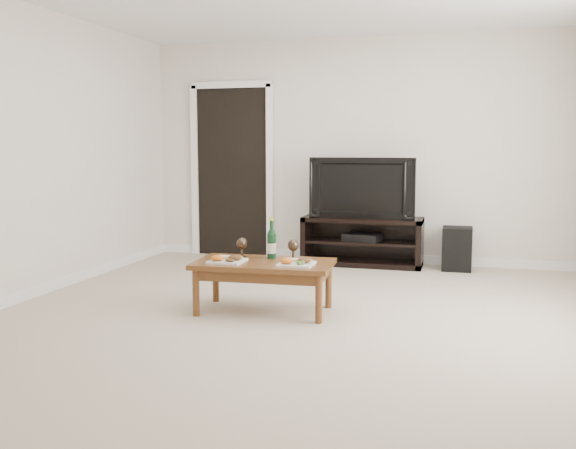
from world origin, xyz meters
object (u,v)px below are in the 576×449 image
Objects in this scene: subwoofer at (457,249)px; television at (363,187)px; media_console at (362,241)px; coffee_table at (264,287)px.

television is at bearing 179.46° from subwoofer.
media_console reaches higher than coffee_table.
media_console is 1.21× the size of coffee_table.
subwoofer is at bearing 56.39° from coffee_table.
media_console is at bearing 78.75° from coffee_table.
media_console is 2.32m from coffee_table.
television reaches higher than subwoofer.
television is 1.05× the size of coffee_table.
coffee_table is at bearing -103.26° from television.
subwoofer reaches higher than coffee_table.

